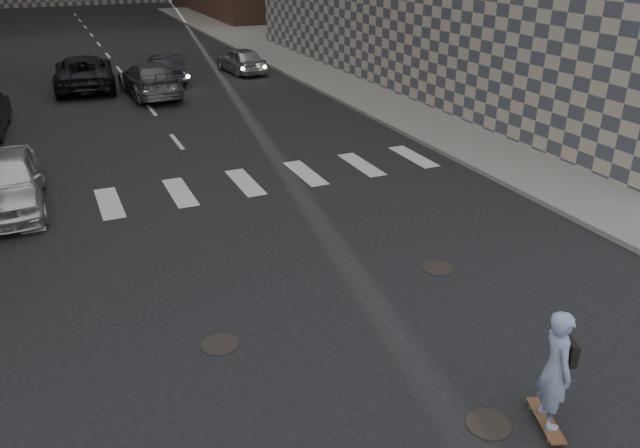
# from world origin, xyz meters

# --- Properties ---
(ground) EXTENTS (160.00, 160.00, 0.00)m
(ground) POSITION_xyz_m (0.00, 0.00, 0.00)
(ground) COLOR black
(ground) RESTS_ON ground
(sidewalk_right) EXTENTS (13.00, 80.00, 0.15)m
(sidewalk_right) POSITION_xyz_m (14.50, 20.00, 0.07)
(sidewalk_right) COLOR gray
(sidewalk_right) RESTS_ON ground
(manhole_a) EXTENTS (0.70, 0.70, 0.02)m
(manhole_a) POSITION_xyz_m (1.20, -2.50, 0.01)
(manhole_a) COLOR black
(manhole_a) RESTS_ON ground
(manhole_b) EXTENTS (0.70, 0.70, 0.02)m
(manhole_b) POSITION_xyz_m (-2.00, 1.20, 0.01)
(manhole_b) COLOR black
(manhole_b) RESTS_ON ground
(manhole_c) EXTENTS (0.70, 0.70, 0.02)m
(manhole_c) POSITION_xyz_m (3.30, 2.00, 0.01)
(manhole_c) COLOR black
(manhole_c) RESTS_ON ground
(skateboarder) EXTENTS (0.68, 1.05, 2.04)m
(skateboarder) POSITION_xyz_m (1.99, -2.86, 1.07)
(skateboarder) COLOR brown
(skateboarder) RESTS_ON ground
(silver_sedan) EXTENTS (1.95, 4.66, 1.58)m
(silver_sedan) POSITION_xyz_m (-5.50, 9.74, 0.79)
(silver_sedan) COLOR silver
(silver_sedan) RESTS_ON ground
(traffic_car_b) EXTENTS (2.46, 5.47, 1.56)m
(traffic_car_b) POSITION_xyz_m (0.50, 21.77, 0.78)
(traffic_car_b) COLOR #52555A
(traffic_car_b) RESTS_ON ground
(traffic_car_c) EXTENTS (3.15, 6.01, 1.61)m
(traffic_car_c) POSITION_xyz_m (-2.16, 24.57, 0.81)
(traffic_car_c) COLOR black
(traffic_car_c) RESTS_ON ground
(traffic_car_d) EXTENTS (2.05, 4.19, 1.38)m
(traffic_car_d) POSITION_xyz_m (6.05, 25.27, 0.69)
(traffic_car_d) COLOR #B4B8BC
(traffic_car_d) RESTS_ON ground
(traffic_car_e) EXTENTS (1.88, 4.45, 1.43)m
(traffic_car_e) POSITION_xyz_m (1.81, 24.46, 0.71)
(traffic_car_e) COLOR black
(traffic_car_e) RESTS_ON ground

